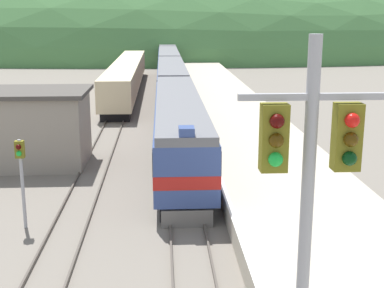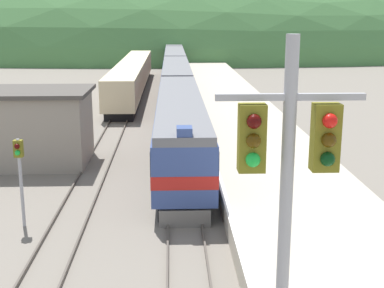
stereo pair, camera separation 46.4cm
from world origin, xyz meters
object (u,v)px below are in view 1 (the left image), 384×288
at_px(carriage_third, 169,63).
at_px(signal_mast_main, 306,226).
at_px(siding_train, 127,76).
at_px(signal_post_siding, 21,165).
at_px(carriage_fourth, 167,52).
at_px(carriage_second, 172,82).
at_px(express_train_lead_car, 179,126).

distance_m(carriage_third, signal_mast_main, 67.89).
height_order(siding_train, signal_post_siding, signal_post_siding).
bearing_deg(carriage_fourth, carriage_second, -90.00).
distance_m(siding_train, signal_mast_main, 54.90).
height_order(express_train_lead_car, carriage_third, express_train_lead_car).
relative_size(carriage_fourth, siding_train, 0.55).
relative_size(carriage_second, signal_mast_main, 2.41).
bearing_deg(signal_post_siding, express_train_lead_car, 56.51).
distance_m(express_train_lead_car, signal_mast_main, 24.39).
relative_size(carriage_third, signal_mast_main, 2.41).
bearing_deg(carriage_second, siding_train, 121.87).
height_order(signal_mast_main, signal_post_siding, signal_mast_main).
bearing_deg(carriage_fourth, signal_mast_main, -89.22).
relative_size(carriage_second, siding_train, 0.55).
bearing_deg(signal_post_siding, carriage_fourth, 84.83).
distance_m(express_train_lead_car, carriage_second, 22.33).
xyz_separation_m(express_train_lead_car, carriage_second, (0.00, 22.33, -0.01)).
relative_size(carriage_third, signal_post_siding, 5.37).
xyz_separation_m(carriage_third, signal_mast_main, (1.21, -67.79, 3.45)).
relative_size(carriage_second, carriage_fourth, 1.00).
bearing_deg(carriage_second, express_train_lead_car, -90.00).
bearing_deg(carriage_second, signal_post_siding, -101.79).
height_order(express_train_lead_car, signal_post_siding, express_train_lead_car).
xyz_separation_m(carriage_fourth, signal_post_siding, (-6.81, -75.31, 0.61)).
height_order(carriage_third, carriage_fourth, same).
bearing_deg(carriage_third, signal_mast_main, -88.98).
xyz_separation_m(express_train_lead_car, siding_train, (-4.96, 30.30, -0.32)).
bearing_deg(carriage_third, express_train_lead_car, -90.00).
bearing_deg(siding_train, signal_post_siding, -92.62).
height_order(carriage_third, siding_train, carriage_third).
relative_size(carriage_third, siding_train, 0.55).
relative_size(siding_train, signal_mast_main, 4.42).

